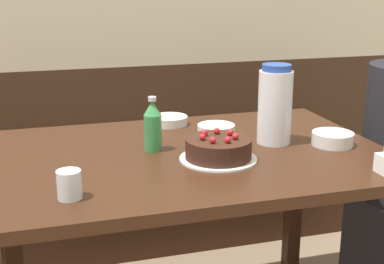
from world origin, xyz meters
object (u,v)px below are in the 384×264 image
object	(u,v)px
water_pitcher	(275,105)
bowl_side_dish	(333,139)
birthday_cake	(218,149)
soju_bottle	(153,125)
bench_seat	(142,198)
bowl_rice_small	(216,130)
glass_water_tall	(69,185)
bowl_soup_white	(170,120)

from	to	relation	value
water_pitcher	bowl_side_dish	world-z (taller)	water_pitcher
birthday_cake	soju_bottle	size ratio (longest dim) A/B	1.35
bench_seat	bowl_rice_small	xyz separation A→B (m)	(0.15, -0.68, 0.52)
glass_water_tall	bowl_rice_small	bearing A→B (deg)	38.60
water_pitcher	soju_bottle	xyz separation A→B (m)	(-0.41, 0.03, -0.05)
water_pitcher	bowl_soup_white	xyz separation A→B (m)	(-0.28, 0.32, -0.11)
bowl_soup_white	glass_water_tall	distance (m)	0.74
soju_bottle	bowl_side_dish	distance (m)	0.60
water_pitcher	glass_water_tall	distance (m)	0.76
bench_seat	bowl_soup_white	size ratio (longest dim) A/B	15.67
soju_bottle	glass_water_tall	xyz separation A→B (m)	(-0.29, -0.33, -0.05)
birthday_cake	soju_bottle	world-z (taller)	soju_bottle
birthday_cake	water_pitcher	xyz separation A→B (m)	(0.24, 0.12, 0.10)
soju_bottle	water_pitcher	bearing A→B (deg)	-4.52
bench_seat	bowl_side_dish	size ratio (longest dim) A/B	15.40
water_pitcher	bowl_soup_white	bearing A→B (deg)	131.58
bowl_rice_small	glass_water_tall	size ratio (longest dim) A/B	1.78
birthday_cake	bowl_rice_small	distance (m)	0.26
water_pitcher	glass_water_tall	xyz separation A→B (m)	(-0.70, -0.29, -0.09)
bowl_side_dish	glass_water_tall	xyz separation A→B (m)	(-0.87, -0.21, 0.02)
bench_seat	birthday_cake	xyz separation A→B (m)	(0.07, -0.93, 0.54)
bowl_rice_small	bowl_side_dish	size ratio (longest dim) A/B	0.96
bowl_soup_white	bowl_side_dish	size ratio (longest dim) A/B	0.98
bowl_side_dish	birthday_cake	bearing A→B (deg)	-175.18
birthday_cake	bowl_soup_white	distance (m)	0.44
bowl_side_dish	bench_seat	bearing A→B (deg)	118.39
bowl_rice_small	glass_water_tall	xyz separation A→B (m)	(-0.54, -0.43, 0.02)
bowl_rice_small	bench_seat	bearing A→B (deg)	102.12
birthday_cake	bowl_side_dish	size ratio (longest dim) A/B	1.74
soju_bottle	bowl_side_dish	world-z (taller)	soju_bottle
glass_water_tall	water_pitcher	bearing A→B (deg)	22.82
bench_seat	soju_bottle	world-z (taller)	soju_bottle
bench_seat	bowl_side_dish	distance (m)	1.14
bench_seat	birthday_cake	distance (m)	1.08
soju_bottle	glass_water_tall	distance (m)	0.44
bowl_side_dish	water_pitcher	bearing A→B (deg)	155.78
bench_seat	bowl_side_dish	world-z (taller)	bowl_side_dish
bowl_rice_small	bowl_soup_white	bearing A→B (deg)	123.92
bench_seat	bowl_soup_white	world-z (taller)	bowl_soup_white
soju_bottle	bowl_soup_white	world-z (taller)	soju_bottle
bench_seat	soju_bottle	size ratio (longest dim) A/B	11.99
birthday_cake	soju_bottle	bearing A→B (deg)	139.46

